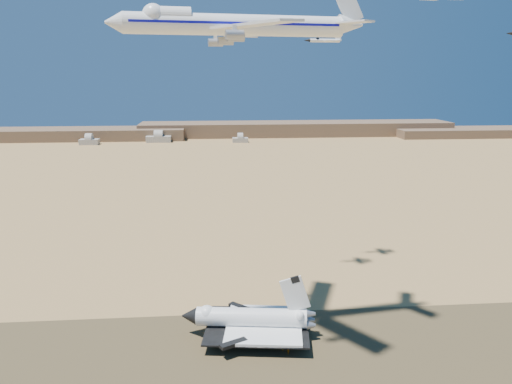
{
  "coord_description": "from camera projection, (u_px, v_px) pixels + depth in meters",
  "views": [
    {
      "loc": [
        7.36,
        -135.08,
        81.69
      ],
      "look_at": [
        19.58,
        8.0,
        47.67
      ],
      "focal_mm": 35.0,
      "sensor_mm": 36.0,
      "label": 1
    }
  ],
  "objects": [
    {
      "name": "ground",
      "position": [
        193.0,
        354.0,
        149.19
      ],
      "size": [
        1200.0,
        1200.0,
        0.0
      ],
      "primitive_type": "plane",
      "color": "#AA794B",
      "rests_on": "ground"
    },
    {
      "name": "runway",
      "position": [
        193.0,
        354.0,
        149.18
      ],
      "size": [
        600.0,
        50.0,
        0.06
      ],
      "primitive_type": "cube",
      "color": "brown",
      "rests_on": "ground"
    },
    {
      "name": "ridgeline",
      "position": [
        257.0,
        131.0,
        664.08
      ],
      "size": [
        960.0,
        90.0,
        18.0
      ],
      "color": "brown",
      "rests_on": "ground"
    },
    {
      "name": "hangars",
      "position": [
        155.0,
        139.0,
        606.64
      ],
      "size": [
        200.5,
        29.5,
        30.0
      ],
      "color": "#ACA698",
      "rests_on": "ground"
    },
    {
      "name": "shuttle",
      "position": [
        250.0,
        320.0,
        158.4
      ],
      "size": [
        42.76,
        29.88,
        21.0
      ],
      "rotation": [
        0.0,
        0.0,
        -0.14
      ],
      "color": "white",
      "rests_on": "runway"
    },
    {
      "name": "carrier_747",
      "position": [
        229.0,
        25.0,
        137.66
      ],
      "size": [
        73.35,
        56.13,
        18.21
      ],
      "rotation": [
        0.0,
        0.0,
        0.14
      ],
      "color": "white"
    },
    {
      "name": "crew_a",
      "position": [
        283.0,
        348.0,
        150.75
      ],
      "size": [
        0.54,
        0.7,
        1.74
      ],
      "primitive_type": "imported",
      "rotation": [
        0.0,
        0.0,
        1.37
      ],
      "color": "#CC740C",
      "rests_on": "runway"
    },
    {
      "name": "crew_b",
      "position": [
        288.0,
        351.0,
        149.13
      ],
      "size": [
        0.69,
        0.93,
        1.7
      ],
      "primitive_type": "imported",
      "rotation": [
        0.0,
        0.0,
        1.86
      ],
      "color": "#CC740C",
      "rests_on": "runway"
    },
    {
      "name": "crew_c",
      "position": [
        275.0,
        345.0,
        152.37
      ],
      "size": [
        1.07,
        0.84,
        1.63
      ],
      "primitive_type": "imported",
      "rotation": [
        0.0,
        0.0,
        2.71
      ],
      "color": "#CC740C",
      "rests_on": "runway"
    },
    {
      "name": "chase_jet_e",
      "position": [
        291.0,
        29.0,
        186.54
      ],
      "size": [
        14.77,
        7.78,
        3.68
      ],
      "rotation": [
        0.0,
        0.0,
        -0.0
      ],
      "color": "white"
    },
    {
      "name": "chase_jet_f",
      "position": [
        324.0,
        40.0,
        199.52
      ],
      "size": [
        15.53,
        8.36,
        3.87
      ],
      "rotation": [
        0.0,
        0.0,
        0.06
      ],
      "color": "white"
    }
  ]
}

